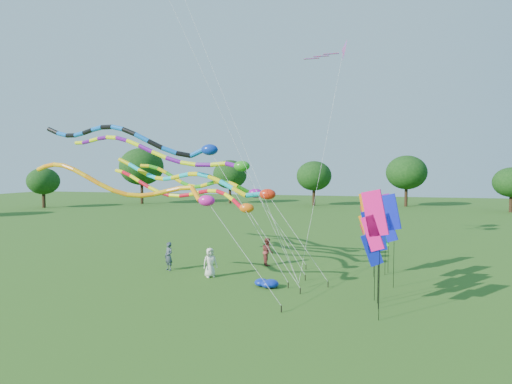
% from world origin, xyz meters
% --- Properties ---
extents(ground, '(160.00, 160.00, 0.00)m').
position_xyz_m(ground, '(0.00, 0.00, 0.00)').
color(ground, '#235215').
rests_on(ground, ground).
extents(tree_ring, '(114.74, 119.26, 9.52)m').
position_xyz_m(tree_ring, '(-1.16, 0.12, 5.50)').
color(tree_ring, '#382314').
rests_on(tree_ring, ground).
extents(tube_kite_red, '(12.37, 4.13, 6.54)m').
position_xyz_m(tube_kite_red, '(-3.80, 5.68, 4.60)').
color(tube_kite_red, black).
rests_on(tube_kite_red, ground).
extents(tube_kite_orange, '(12.44, 1.05, 6.85)m').
position_xyz_m(tube_kite_orange, '(-4.43, 0.82, 5.17)').
color(tube_kite_orange, black).
rests_on(tube_kite_orange, ground).
extents(tube_kite_purple, '(17.50, 4.72, 9.00)m').
position_xyz_m(tube_kite_purple, '(-6.68, 7.95, 7.01)').
color(tube_kite_purple, black).
rests_on(tube_kite_purple, ground).
extents(tube_kite_blue, '(14.90, 1.59, 9.07)m').
position_xyz_m(tube_kite_blue, '(-6.25, 4.30, 7.57)').
color(tube_kite_blue, black).
rests_on(tube_kite_blue, ground).
extents(tube_kite_cyan, '(13.91, 3.73, 7.24)m').
position_xyz_m(tube_kite_cyan, '(-3.47, 6.37, 5.28)').
color(tube_kite_cyan, black).
rests_on(tube_kite_cyan, ground).
extents(tube_kite_green, '(12.11, 2.65, 6.88)m').
position_xyz_m(tube_kite_green, '(-4.14, 9.63, 5.02)').
color(tube_kite_green, black).
rests_on(tube_kite_green, ground).
extents(delta_kite_high_c, '(2.87, 4.72, 13.51)m').
position_xyz_m(delta_kite_high_c, '(4.35, 8.03, 12.75)').
color(delta_kite_high_c, black).
rests_on(delta_kite_high_c, ground).
extents(banner_pole_blue_b, '(1.11, 0.50, 4.80)m').
position_xyz_m(banner_pole_blue_b, '(6.89, 5.57, 3.54)').
color(banner_pole_blue_b, black).
rests_on(banner_pole_blue_b, ground).
extents(banner_pole_red, '(1.16, 0.23, 4.12)m').
position_xyz_m(banner_pole_red, '(5.94, 7.42, 2.87)').
color(banner_pole_red, black).
rests_on(banner_pole_red, ground).
extents(banner_pole_magenta_a, '(1.11, 0.48, 4.97)m').
position_xyz_m(banner_pole_magenta_a, '(6.05, 2.70, 3.70)').
color(banner_pole_magenta_a, black).
rests_on(banner_pole_magenta_a, ground).
extents(banner_pole_green, '(1.15, 0.35, 4.00)m').
position_xyz_m(banner_pole_green, '(6.57, 8.19, 2.74)').
color(banner_pole_green, black).
rests_on(banner_pole_green, ground).
extents(banner_pole_orange, '(1.12, 0.47, 5.04)m').
position_xyz_m(banner_pole_orange, '(5.92, 3.09, 3.77)').
color(banner_pole_orange, black).
rests_on(banner_pole_orange, ground).
extents(banner_pole_blue_a, '(1.15, 0.36, 4.34)m').
position_xyz_m(banner_pole_blue_a, '(6.05, 1.83, 3.08)').
color(banner_pole_blue_a, black).
rests_on(banner_pole_blue_a, ground).
extents(banner_pole_magenta_b, '(1.11, 0.51, 5.24)m').
position_xyz_m(banner_pole_magenta_b, '(6.05, 0.49, 3.97)').
color(banner_pole_magenta_b, black).
rests_on(banner_pole_magenta_b, ground).
extents(banner_pole_violet, '(1.16, 0.12, 4.64)m').
position_xyz_m(banner_pole_violet, '(6.76, 8.58, 3.37)').
color(banner_pole_violet, black).
rests_on(banner_pole_violet, ground).
extents(blue_nylon_heap, '(1.14, 1.30, 0.41)m').
position_xyz_m(blue_nylon_heap, '(1.14, 3.89, 0.19)').
color(blue_nylon_heap, '#0B249A').
rests_on(blue_nylon_heap, ground).
extents(person_a, '(0.95, 0.91, 1.64)m').
position_xyz_m(person_a, '(-2.66, 5.14, 0.82)').
color(person_a, silver).
rests_on(person_a, ground).
extents(person_b, '(0.73, 0.65, 1.69)m').
position_xyz_m(person_b, '(-5.61, 6.03, 0.84)').
color(person_b, '#38444F').
rests_on(person_b, ground).
extents(person_c, '(0.96, 1.04, 1.72)m').
position_xyz_m(person_c, '(-0.22, 8.82, 0.86)').
color(person_c, brown).
rests_on(person_c, ground).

